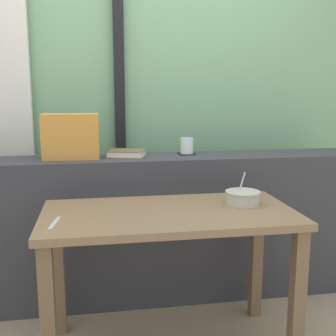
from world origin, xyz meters
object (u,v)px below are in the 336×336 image
Objects in this scene: throw_pillow at (71,136)px; closed_book at (126,153)px; coaster_square at (187,154)px; juice_glass at (187,147)px; soup_bowl at (243,198)px; breakfast_table at (169,235)px; fork_utensil at (55,223)px.

closed_book is at bearing 6.68° from throw_pillow.
closed_book is (-0.38, -0.02, 0.02)m from coaster_square.
soup_bowl is (0.16, -0.59, -0.18)m from juice_glass.
soup_bowl reaches higher than breakfast_table.
coaster_square is 0.57× the size of soup_bowl.
breakfast_table is 0.74m from coaster_square.
fork_utensil is at bearing -134.52° from juice_glass.
juice_glass is at bearing 105.41° from soup_bowl.
closed_book is at bearing -176.85° from juice_glass.
coaster_square is at bearing 54.29° from fork_utensil.
soup_bowl is (0.86, -0.53, -0.27)m from throw_pillow.
coaster_square is 0.62m from soup_bowl.
coaster_square is 0.38m from closed_book.
breakfast_table is 0.76m from juice_glass.
closed_book reaches higher than soup_bowl.
coaster_square reaches higher than soup_bowl.
throw_pillow reaches higher than soup_bowl.
soup_bowl is (0.38, 0.06, 0.15)m from breakfast_table.
juice_glass is (0.22, 0.64, 0.34)m from breakfast_table.
fork_utensil is at bearing -93.57° from throw_pillow.
soup_bowl is 1.02× the size of fork_utensil.
coaster_square is 0.31× the size of throw_pillow.
throw_pillow is 1.04m from soup_bowl.
closed_book is at bearing 133.63° from soup_bowl.
juice_glass is at bearing 3.15° from closed_book.
juice_glass is at bearing 54.29° from fork_utensil.
throw_pillow is at bearing -175.23° from juice_glass.
closed_book is at bearing -176.85° from coaster_square.
coaster_square is (0.22, 0.64, 0.29)m from breakfast_table.
closed_book is 0.84m from fork_utensil.
soup_bowl is 0.92m from fork_utensil.
juice_glass is 0.58× the size of fork_utensil.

